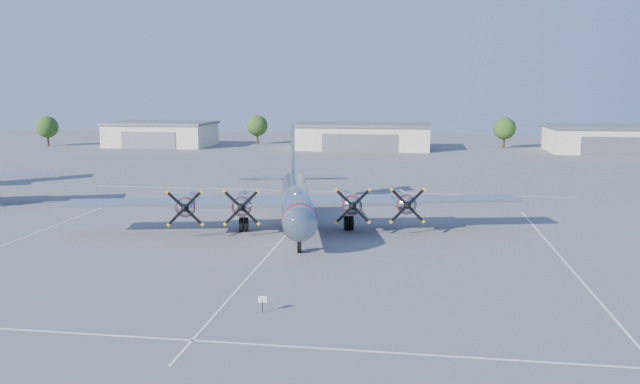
# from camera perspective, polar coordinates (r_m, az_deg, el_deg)

# --- Properties ---
(ground) EXTENTS (260.00, 260.00, 0.00)m
(ground) POSITION_cam_1_polar(r_m,az_deg,el_deg) (53.10, -3.43, -4.27)
(ground) COLOR #565658
(ground) RESTS_ON ground
(parking_lines) EXTENTS (60.00, 50.08, 0.01)m
(parking_lines) POSITION_cam_1_polar(r_m,az_deg,el_deg) (51.43, -3.83, -4.72)
(parking_lines) COLOR silver
(parking_lines) RESTS_ON ground
(hangar_west) EXTENTS (22.60, 14.60, 5.40)m
(hangar_west) POSITION_cam_1_polar(r_m,az_deg,el_deg) (144.03, -14.31, 5.18)
(hangar_west) COLOR beige
(hangar_west) RESTS_ON ground
(hangar_center) EXTENTS (28.60, 14.60, 5.40)m
(hangar_center) POSITION_cam_1_polar(r_m,az_deg,el_deg) (133.22, 3.91, 5.13)
(hangar_center) COLOR beige
(hangar_center) RESTS_ON ground
(hangar_east) EXTENTS (20.60, 14.60, 5.40)m
(hangar_east) POSITION_cam_1_polar(r_m,az_deg,el_deg) (137.90, 24.27, 4.47)
(hangar_east) COLOR beige
(hangar_east) RESTS_ON ground
(tree_far_west) EXTENTS (4.80, 4.80, 6.64)m
(tree_far_west) POSITION_cam_1_polar(r_m,az_deg,el_deg) (151.98, -23.68, 5.46)
(tree_far_west) COLOR #382619
(tree_far_west) RESTS_ON ground
(tree_west) EXTENTS (4.80, 4.80, 6.64)m
(tree_west) POSITION_cam_1_polar(r_m,az_deg,el_deg) (145.19, -5.76, 6.05)
(tree_west) COLOR #382619
(tree_west) RESTS_ON ground
(tree_east) EXTENTS (4.80, 4.80, 6.64)m
(tree_east) POSITION_cam_1_polar(r_m,az_deg,el_deg) (140.03, 16.51, 5.59)
(tree_east) COLOR #382619
(tree_east) RESTS_ON ground
(main_bomber_b29) EXTENTS (44.80, 35.16, 8.83)m
(main_bomber_b29) POSITION_cam_1_polar(r_m,az_deg,el_deg) (57.66, -2.20, -3.16)
(main_bomber_b29) COLOR silver
(main_bomber_b29) RESTS_ON ground
(info_placard) EXTENTS (0.51, 0.10, 0.97)m
(info_placard) POSITION_cam_1_polar(r_m,az_deg,el_deg) (35.88, -5.28, -9.91)
(info_placard) COLOR black
(info_placard) RESTS_ON ground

